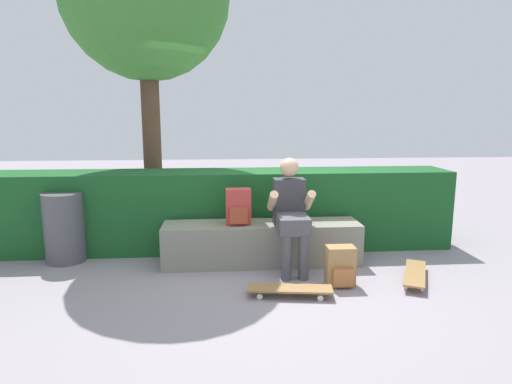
{
  "coord_description": "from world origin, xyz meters",
  "views": [
    {
      "loc": [
        -0.44,
        -4.35,
        1.7
      ],
      "look_at": [
        -0.05,
        0.53,
        0.81
      ],
      "focal_mm": 30.18,
      "sensor_mm": 36.0,
      "label": 1
    }
  ],
  "objects_px": {
    "backpack_on_bench": "(238,207)",
    "trash_bin": "(64,227)",
    "person_skater": "(291,210)",
    "skateboard_beside_bench": "(415,273)",
    "backpack_on_ground": "(340,267)",
    "skateboard_near_person": "(290,289)",
    "bench_main": "(262,243)"
  },
  "relations": [
    {
      "from": "bench_main",
      "to": "skateboard_near_person",
      "type": "height_order",
      "value": "bench_main"
    },
    {
      "from": "backpack_on_bench",
      "to": "trash_bin",
      "type": "relative_size",
      "value": 0.49
    },
    {
      "from": "trash_bin",
      "to": "backpack_on_bench",
      "type": "bearing_deg",
      "value": -7.27
    },
    {
      "from": "skateboard_beside_bench",
      "to": "backpack_on_bench",
      "type": "bearing_deg",
      "value": 160.08
    },
    {
      "from": "person_skater",
      "to": "skateboard_near_person",
      "type": "height_order",
      "value": "person_skater"
    },
    {
      "from": "trash_bin",
      "to": "skateboard_near_person",
      "type": "bearing_deg",
      "value": -26.1
    },
    {
      "from": "skateboard_beside_bench",
      "to": "trash_bin",
      "type": "xyz_separation_m",
      "value": [
        -3.8,
        0.91,
        0.33
      ]
    },
    {
      "from": "person_skater",
      "to": "trash_bin",
      "type": "distance_m",
      "value": 2.63
    },
    {
      "from": "skateboard_near_person",
      "to": "skateboard_beside_bench",
      "type": "xyz_separation_m",
      "value": [
        1.35,
        0.29,
        0.0
      ]
    },
    {
      "from": "bench_main",
      "to": "backpack_on_bench",
      "type": "bearing_deg",
      "value": -177.97
    },
    {
      "from": "skateboard_near_person",
      "to": "backpack_on_ground",
      "type": "relative_size",
      "value": 2.05
    },
    {
      "from": "bench_main",
      "to": "trash_bin",
      "type": "bearing_deg",
      "value": 173.81
    },
    {
      "from": "person_skater",
      "to": "trash_bin",
      "type": "xyz_separation_m",
      "value": [
        -2.57,
        0.47,
        -0.26
      ]
    },
    {
      "from": "bench_main",
      "to": "trash_bin",
      "type": "relative_size",
      "value": 2.76
    },
    {
      "from": "skateboard_near_person",
      "to": "trash_bin",
      "type": "distance_m",
      "value": 2.75
    },
    {
      "from": "person_skater",
      "to": "skateboard_beside_bench",
      "type": "xyz_separation_m",
      "value": [
        1.23,
        -0.44,
        -0.59
      ]
    },
    {
      "from": "person_skater",
      "to": "backpack_on_ground",
      "type": "relative_size",
      "value": 3.06
    },
    {
      "from": "skateboard_beside_bench",
      "to": "backpack_on_ground",
      "type": "bearing_deg",
      "value": -175.96
    },
    {
      "from": "skateboard_beside_bench",
      "to": "person_skater",
      "type": "bearing_deg",
      "value": 160.41
    },
    {
      "from": "backpack_on_bench",
      "to": "backpack_on_ground",
      "type": "relative_size",
      "value": 1.0
    },
    {
      "from": "skateboard_near_person",
      "to": "trash_bin",
      "type": "xyz_separation_m",
      "value": [
        -2.45,
        1.2,
        0.33
      ]
    },
    {
      "from": "person_skater",
      "to": "skateboard_beside_bench",
      "type": "height_order",
      "value": "person_skater"
    },
    {
      "from": "skateboard_beside_bench",
      "to": "skateboard_near_person",
      "type": "bearing_deg",
      "value": -167.78
    },
    {
      "from": "person_skater",
      "to": "backpack_on_bench",
      "type": "relative_size",
      "value": 3.06
    },
    {
      "from": "backpack_on_bench",
      "to": "skateboard_near_person",
      "type": "bearing_deg",
      "value": -64.85
    },
    {
      "from": "person_skater",
      "to": "backpack_on_bench",
      "type": "xyz_separation_m",
      "value": [
        -0.56,
        0.21,
        -0.0
      ]
    },
    {
      "from": "skateboard_near_person",
      "to": "backpack_on_bench",
      "type": "distance_m",
      "value": 1.2
    },
    {
      "from": "backpack_on_bench",
      "to": "trash_bin",
      "type": "xyz_separation_m",
      "value": [
        -2.01,
        0.26,
        -0.26
      ]
    },
    {
      "from": "bench_main",
      "to": "backpack_on_bench",
      "type": "xyz_separation_m",
      "value": [
        -0.27,
        -0.01,
        0.43
      ]
    },
    {
      "from": "skateboard_near_person",
      "to": "bench_main",
      "type": "bearing_deg",
      "value": 100.54
    },
    {
      "from": "backpack_on_ground",
      "to": "trash_bin",
      "type": "relative_size",
      "value": 0.49
    },
    {
      "from": "skateboard_near_person",
      "to": "skateboard_beside_bench",
      "type": "height_order",
      "value": "same"
    }
  ]
}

